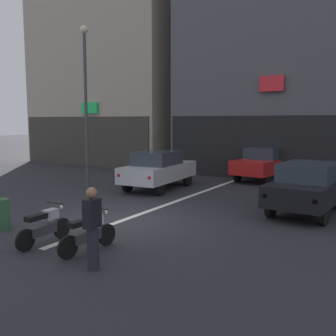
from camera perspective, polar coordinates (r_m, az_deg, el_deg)
name	(u,v)px	position (r m, az deg, el deg)	size (l,w,h in m)	color
ground_plane	(121,221)	(11.68, -6.89, -7.74)	(120.00, 120.00, 0.00)	#2B2B30
lane_centre_line	(208,190)	(16.71, 5.89, -3.22)	(0.20, 18.00, 0.01)	silver
building_corner_left	(124,53)	(29.79, -6.49, 16.50)	(10.77, 9.14, 15.81)	#B2A893
car_silver_crossing_near	(158,169)	(16.75, -1.42, -0.11)	(2.03, 4.21, 1.64)	black
car_black_parked_kerbside	(309,186)	(13.18, 20.10, -2.49)	(2.08, 4.23, 1.64)	black
car_red_down_street	(265,162)	(19.84, 14.07, 0.80)	(2.28, 4.29, 1.64)	black
street_lamp	(86,91)	(17.82, -12.05, 11.08)	(0.36, 0.36, 7.06)	#47474C
motorcycle_silver_row_leftmost	(45,226)	(9.83, -17.68, -8.10)	(0.55, 1.67, 0.98)	black
motorcycle_white_row_left_mid	(89,232)	(9.05, -11.62, -9.22)	(0.55, 1.67, 0.98)	black
person_by_motorcycles	(92,228)	(7.89, -11.06, -8.65)	(0.27, 0.39, 1.67)	#23232D
trash_bin	(1,214)	(11.53, -23.32, -6.30)	(0.44, 0.44, 0.85)	#2D5938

